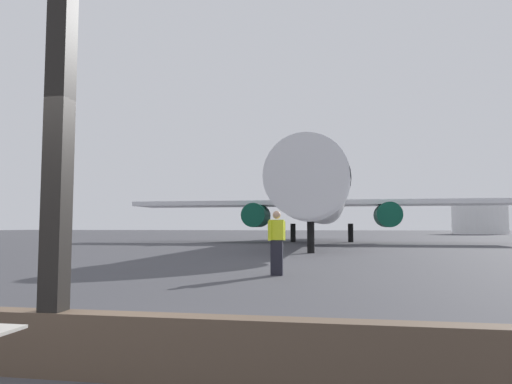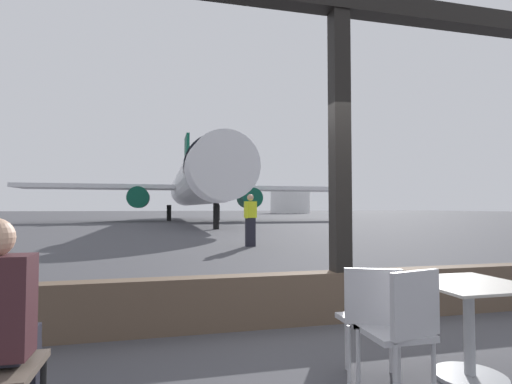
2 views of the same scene
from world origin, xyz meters
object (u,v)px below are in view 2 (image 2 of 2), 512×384
dining_table (469,323)px  cafe_chair_window_left (404,324)px  airplane (197,184)px  cafe_chair_aisle_left (372,313)px  ground_crew_worker (250,219)px  fuel_storage_tank (290,201)px

dining_table → cafe_chair_window_left: 0.77m
airplane → dining_table: bearing=-91.6°
dining_table → cafe_chair_window_left: bearing=-161.9°
cafe_chair_window_left → cafe_chair_aisle_left: bearing=99.0°
airplane → cafe_chair_aisle_left: bearing=-93.0°
dining_table → ground_crew_worker: size_ratio=0.45×
airplane → ground_crew_worker: airplane is taller
airplane → ground_crew_worker: bearing=-90.8°
cafe_chair_window_left → cafe_chair_aisle_left: (-0.05, 0.32, -0.01)m
dining_table → cafe_chair_aisle_left: (-0.77, 0.08, 0.10)m
cafe_chair_aisle_left → airplane: airplane is taller
dining_table → cafe_chair_aisle_left: size_ratio=0.91×
ground_crew_worker → fuel_storage_tank: 76.68m
cafe_chair_aisle_left → airplane: bearing=87.0°
cafe_chair_window_left → cafe_chair_aisle_left: 0.32m
fuel_storage_tank → cafe_chair_window_left: bearing=-108.1°
cafe_chair_aisle_left → ground_crew_worker: bearing=82.1°
ground_crew_worker → airplane: bearing=89.2°
cafe_chair_window_left → fuel_storage_tank: (27.09, 82.73, 2.15)m
airplane → fuel_storage_tank: (25.40, 48.77, -0.81)m
ground_crew_worker → fuel_storage_tank: fuel_storage_tank is taller
ground_crew_worker → fuel_storage_tank: size_ratio=0.20×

